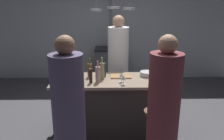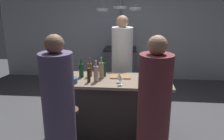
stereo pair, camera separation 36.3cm
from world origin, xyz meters
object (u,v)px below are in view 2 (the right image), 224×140
object	(u,v)px
chef	(122,68)
mixing_bowl_blue	(72,80)
wine_bottle_rose	(96,73)
wine_bottle_amber	(90,69)
wine_glass_by_chef	(120,78)
bar_stool_left	(70,130)
cutting_board	(121,76)
guest_left	(59,116)
mixing_bowl_wooden	(160,78)
bar_stool_right	(147,134)
pepper_mill	(89,75)
wine_bottle_green	(81,70)
guest_right	(153,118)
wine_bottle_white	(101,70)
mixing_bowl_steel	(147,75)
wine_glass_near_right_guest	(119,75)
wine_glass_near_left_guest	(63,67)
stove_range	(120,65)

from	to	relation	value
chef	mixing_bowl_blue	distance (m)	1.24
wine_bottle_rose	wine_bottle_amber	distance (m)	0.28
wine_glass_by_chef	wine_bottle_amber	bearing A→B (deg)	143.58
bar_stool_left	cutting_board	xyz separation A→B (m)	(0.64, 0.74, 0.53)
mixing_bowl_blue	bar_stool_left	bearing A→B (deg)	-83.11
guest_left	mixing_bowl_wooden	bearing A→B (deg)	41.03
cutting_board	wine_bottle_rose	xyz separation A→B (m)	(-0.34, -0.24, 0.11)
bar_stool_right	guest_left	world-z (taller)	guest_left
wine_bottle_rose	wine_bottle_amber	world-z (taller)	wine_bottle_rose
pepper_mill	wine_bottle_green	xyz separation A→B (m)	(-0.16, 0.23, 0.01)
guest_right	wine_bottle_white	world-z (taller)	guest_right
pepper_mill	mixing_bowl_steel	distance (m)	0.92
wine_glass_by_chef	mixing_bowl_steel	distance (m)	0.56
chef	wine_bottle_white	xyz separation A→B (m)	(-0.28, -0.79, 0.20)
wine_glass_near_right_guest	mixing_bowl_blue	world-z (taller)	wine_glass_near_right_guest
wine_bottle_white	wine_bottle_amber	world-z (taller)	wine_bottle_white
bar_stool_right	bar_stool_left	xyz separation A→B (m)	(-1.03, 0.00, 0.00)
chef	wine_glass_by_chef	size ratio (longest dim) A/B	12.31
wine_bottle_white	wine_bottle_rose	bearing A→B (deg)	-110.92
wine_bottle_green	wine_bottle_white	bearing A→B (deg)	-7.87
guest_right	cutting_board	world-z (taller)	guest_right
wine_glass_near_left_guest	bar_stool_left	bearing A→B (deg)	-70.56
cutting_board	bar_stool_right	bearing A→B (deg)	-61.93
wine_glass_near_right_guest	mixing_bowl_steel	bearing A→B (deg)	33.93
pepper_mill	mixing_bowl_wooden	xyz separation A→B (m)	(1.04, 0.21, -0.08)
cutting_board	wine_bottle_green	distance (m)	0.62
bar_stool_right	wine_bottle_rose	world-z (taller)	wine_bottle_rose
chef	bar_stool_left	size ratio (longest dim) A/B	2.64
wine_glass_by_chef	wine_bottle_white	bearing A→B (deg)	138.55
cutting_board	mixing_bowl_blue	size ratio (longest dim) A/B	1.96
chef	bar_stool_left	world-z (taller)	chef
cutting_board	wine_glass_by_chef	world-z (taller)	wine_glass_by_chef
wine_glass_near_left_guest	chef	bearing A→B (deg)	31.66
guest_left	wine_bottle_amber	xyz separation A→B (m)	(0.15, 1.14, 0.22)
wine_glass_near_right_guest	wine_glass_by_chef	bearing A→B (deg)	-78.78
chef	wine_bottle_white	bearing A→B (deg)	-109.15
wine_glass_near_left_guest	mixing_bowl_wooden	bearing A→B (deg)	-7.14
wine_bottle_amber	chef	bearing A→B (deg)	55.93
wine_bottle_green	wine_glass_by_chef	world-z (taller)	wine_bottle_green
bar_stool_left	mixing_bowl_steel	bearing A→B (deg)	36.16
pepper_mill	mixing_bowl_steel	xyz separation A→B (m)	(0.86, 0.30, -0.07)
mixing_bowl_steel	chef	bearing A→B (deg)	122.44
wine_bottle_white	mixing_bowl_blue	bearing A→B (deg)	-148.57
pepper_mill	wine_bottle_amber	world-z (taller)	wine_bottle_amber
pepper_mill	wine_glass_by_chef	distance (m)	0.47
stove_range	mixing_bowl_wooden	xyz separation A→B (m)	(0.73, -2.40, 0.48)
mixing_bowl_steel	pepper_mill	bearing A→B (deg)	-160.58
wine_glass_near_left_guest	guest_right	bearing A→B (deg)	-41.51
stove_range	mixing_bowl_steel	xyz separation A→B (m)	(0.55, -2.30, 0.49)
wine_bottle_green	mixing_bowl_steel	bearing A→B (deg)	4.36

